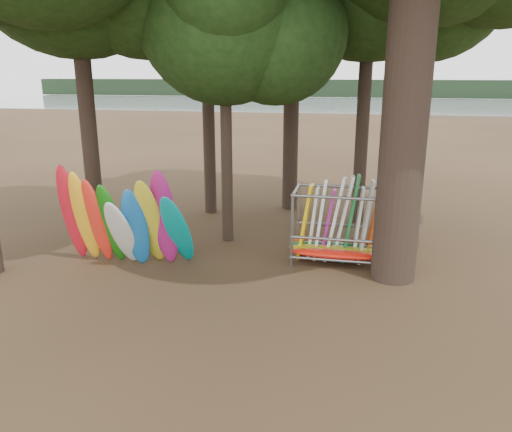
# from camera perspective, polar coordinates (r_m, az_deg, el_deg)

# --- Properties ---
(ground) EXTENTS (120.00, 120.00, 0.00)m
(ground) POSITION_cam_1_polar(r_m,az_deg,el_deg) (14.57, -2.17, -6.85)
(ground) COLOR #47331E
(ground) RESTS_ON ground
(lake) EXTENTS (160.00, 160.00, 0.00)m
(lake) POSITION_cam_1_polar(r_m,az_deg,el_deg) (73.30, 9.49, 11.46)
(lake) COLOR gray
(lake) RESTS_ON ground
(far_shore) EXTENTS (160.00, 4.00, 4.00)m
(far_shore) POSITION_cam_1_polar(r_m,az_deg,el_deg) (123.10, 10.70, 14.13)
(far_shore) COLOR black
(far_shore) RESTS_ON ground
(oak_5) EXTENTS (6.41, 6.41, 10.19)m
(oak_5) POSITION_cam_1_polar(r_m,az_deg,el_deg) (16.79, -3.64, 21.91)
(oak_5) COLOR black
(oak_5) RESTS_ON ground
(kayak_row) EXTENTS (4.10, 1.89, 3.26)m
(kayak_row) POSITION_cam_1_polar(r_m,az_deg,el_deg) (15.32, -14.78, -0.74)
(kayak_row) COLOR red
(kayak_row) RESTS_ON ground
(storage_rack) EXTENTS (3.10, 1.59, 2.75)m
(storage_rack) POSITION_cam_1_polar(r_m,az_deg,el_deg) (15.54, 9.41, -1.43)
(storage_rack) COLOR slate
(storage_rack) RESTS_ON ground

